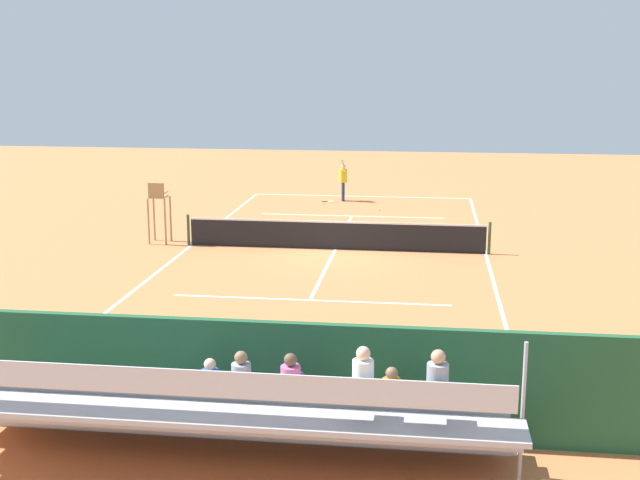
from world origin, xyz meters
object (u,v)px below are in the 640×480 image
courtside_bench (394,391)px  tennis_racket (330,201)px  umpire_chair (158,206)px  tennis_ball_near (379,210)px  tennis_net (335,235)px  equipment_bag (293,409)px  tennis_player (343,179)px  tennis_ball_far (324,204)px  bleacher_stand (232,412)px

courtside_bench → tennis_racket: courtside_bench is taller
umpire_chair → tennis_ball_near: umpire_chair is taller
tennis_net → equipment_bag: tennis_net is taller
tennis_ball_near → tennis_player: bearing=-51.6°
tennis_ball_far → equipment_bag: bearing=95.8°
equipment_bag → tennis_ball_near: equipment_bag is taller
bleacher_stand → equipment_bag: 2.19m
umpire_chair → tennis_ball_near: size_ratio=32.42×
tennis_player → tennis_ball_near: tennis_player is taller
bleacher_stand → tennis_player: bleacher_stand is taller
tennis_net → courtside_bench: (-2.53, 13.27, 0.06)m
courtside_bench → tennis_player: tennis_player is taller
bleacher_stand → tennis_player: bearing=-88.1°
courtside_bench → tennis_ball_far: size_ratio=27.27×
tennis_net → courtside_bench: size_ratio=5.72×
tennis_net → equipment_bag: 13.42m
tennis_ball_near → tennis_net: bearing=82.1°
bleacher_stand → equipment_bag: bleacher_stand is taller
tennis_net → equipment_bag: (-0.74, 13.40, -0.32)m
tennis_ball_near → bleacher_stand: bearing=87.7°
tennis_net → tennis_player: (0.74, -9.66, 0.51)m
courtside_bench → tennis_ball_near: 20.77m
umpire_chair → courtside_bench: bearing=123.0°
tennis_net → tennis_player: bearing=-85.6°
equipment_bag → tennis_player: tennis_player is taller
equipment_bag → tennis_racket: bearing=-84.9°
tennis_racket → tennis_net: bearing=97.8°
umpire_chair → tennis_ball_far: umpire_chair is taller
tennis_ball_near → tennis_ball_far: bearing=-25.8°
tennis_player → bleacher_stand: bearing=91.9°
courtside_bench → equipment_bag: (1.79, 0.13, -0.38)m
umpire_chair → tennis_ball_far: size_ratio=32.42×
umpire_chair → tennis_ball_near: 10.30m
tennis_net → bleacher_stand: (-0.10, 15.35, 0.44)m
equipment_bag → tennis_racket: size_ratio=1.54×
umpire_chair → courtside_bench: 16.07m
tennis_racket → equipment_bag: bearing=95.1°
tennis_racket → courtside_bench: bearing=99.6°
equipment_bag → tennis_ball_near: 20.84m
courtside_bench → tennis_ball_far: (4.02, -21.91, -0.53)m
bleacher_stand → courtside_bench: size_ratio=5.03×
tennis_net → equipment_bag: size_ratio=11.44×
bleacher_stand → tennis_racket: 24.75m
tennis_net → tennis_racket: (1.28, -9.34, -0.49)m
equipment_bag → tennis_racket: (2.02, -22.74, -0.16)m
umpire_chair → equipment_bag: (-6.94, 13.60, -1.13)m
equipment_bag → tennis_net: bearing=-86.8°
tennis_net → tennis_ball_near: size_ratio=156.06×
equipment_bag → tennis_player: 23.12m
courtside_bench → equipment_bag: size_ratio=2.00×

